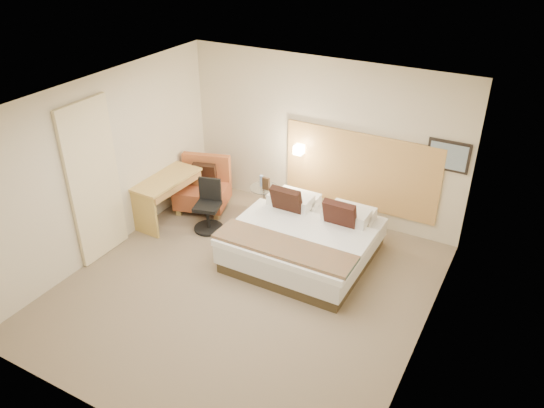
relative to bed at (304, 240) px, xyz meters
The scene contains 19 objects.
floor 1.20m from the bed, 109.61° to the right, with size 4.80×5.00×0.02m, color #776650.
ceiling 2.65m from the bed, 109.61° to the right, with size 4.80×5.00×0.02m, color white.
wall_back 1.80m from the bed, 105.15° to the left, with size 4.80×0.02×2.70m, color beige.
wall_front 3.76m from the bed, 96.13° to the right, with size 4.80×0.02×2.70m, color beige.
wall_left 3.17m from the bed, 158.81° to the right, with size 0.02×5.00×2.70m, color beige.
wall_right 2.52m from the bed, 28.17° to the right, with size 0.02×5.00×2.70m, color beige.
headboard_panel 1.55m from the bed, 77.24° to the left, with size 2.60×0.04×1.30m, color tan.
art_frame 2.45m from the bed, 40.52° to the left, with size 0.62×0.03×0.47m, color black.
art_canvas 2.44m from the bed, 40.11° to the left, with size 0.54×0.01×0.39m, color gray.
lamp_arm 1.74m from the bed, 118.86° to the left, with size 0.02×0.02×0.12m, color silver.
lamp_shade 1.69m from the bed, 119.98° to the left, with size 0.15×0.15×0.15m, color #F6E5C0.
curtain 3.18m from the bed, 154.09° to the right, with size 0.06×0.90×2.42m, color beige.
bottle_a 1.52m from the bed, 145.17° to the left, with size 0.06×0.06×0.20m, color #8AA7D6.
menu_folder 1.37m from the bed, 144.53° to the left, with size 0.13×0.05×0.22m, color #362416.
bed is the anchor object (origin of this frame).
lounge_chair 2.32m from the bed, 165.45° to the left, with size 1.04×0.97×0.90m.
side_table 1.41m from the bed, 144.62° to the left, with size 0.53×0.53×0.54m.
desk 2.52m from the bed, behind, with size 0.61×1.26×0.77m.
desk_chair 1.74m from the bed, behind, with size 0.60×0.60×0.86m.
Camera 1 is at (3.16, -4.99, 4.70)m, focal length 35.00 mm.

